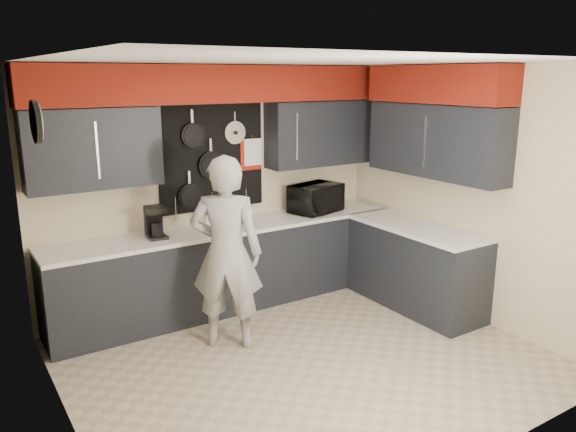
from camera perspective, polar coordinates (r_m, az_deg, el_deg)
ground at (r=5.24m, az=1.77°, el=-14.27°), size 4.00×4.00×0.00m
back_wall_assembly at (r=6.01m, az=-6.79°, el=9.46°), size 4.00×0.36×2.60m
right_wall_assembly at (r=6.06m, az=15.20°, el=8.46°), size 0.36×3.50×2.60m
left_wall_assembly at (r=4.02m, az=-22.37°, el=-3.68°), size 0.05×3.50×2.60m
base_cabinets at (r=6.16m, az=-0.40°, el=-5.12°), size 3.95×2.20×0.92m
microwave at (r=6.59m, az=2.85°, el=1.80°), size 0.68×0.54×0.33m
knife_block at (r=5.98m, az=-6.17°, el=-0.06°), size 0.13×0.13×0.22m
utensil_crock at (r=5.97m, az=-8.01°, el=-0.49°), size 0.12×0.12×0.15m
coffee_maker at (r=5.69m, az=-13.35°, el=-0.53°), size 0.19×0.22×0.32m
person at (r=5.18m, az=-6.27°, el=-3.76°), size 0.79×0.74×1.82m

